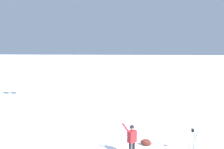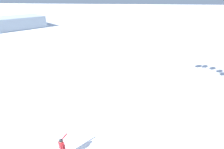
% 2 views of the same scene
% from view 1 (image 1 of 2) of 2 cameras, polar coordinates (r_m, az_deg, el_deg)
% --- Properties ---
extents(snowboarder, '(0.74, 0.50, 1.66)m').
position_cam_1_polar(snowboarder, '(12.18, 4.58, -14.31)').
color(snowboarder, black).
rests_on(snowboarder, ground_plane).
extents(gear_bag_large, '(0.69, 0.48, 0.35)m').
position_cam_1_polar(gear_bag_large, '(13.97, 7.80, -15.15)').
color(gear_bag_large, '#4C1E19').
rests_on(gear_bag_large, ground_plane).
extents(camera_tripod, '(0.70, 0.67, 1.33)m').
position_cam_1_polar(camera_tripod, '(13.10, 17.91, -13.33)').
color(camera_tripod, '#262628').
rests_on(camera_tripod, ground_plane).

